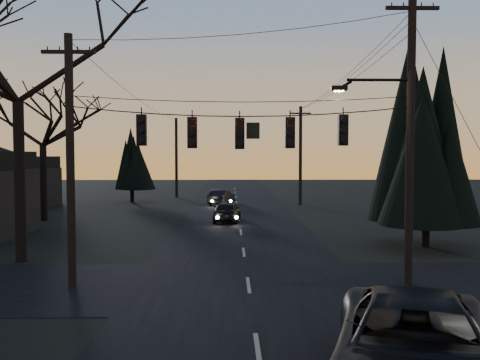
{
  "coord_description": "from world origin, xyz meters",
  "views": [
    {
      "loc": [
        -0.65,
        -8.07,
        4.57
      ],
      "look_at": [
        -0.32,
        8.26,
        3.71
      ],
      "focal_mm": 40.0,
      "sensor_mm": 36.0,
      "label": 1
    }
  ],
  "objects_px": {
    "utility_pole_right": "(408,285)",
    "utility_pole_far_r": "(300,205)",
    "suv_near": "(416,351)",
    "utility_pole_left": "(72,286)",
    "utility_pole_far_l": "(177,197)",
    "evergreen_right": "(427,143)",
    "sedan_oncoming_a": "(227,212)",
    "sedan_oncoming_b": "(222,197)",
    "bare_tree_left": "(17,36)"
  },
  "relations": [
    {
      "from": "utility_pole_right",
      "to": "utility_pole_far_r",
      "type": "xyz_separation_m",
      "value": [
        0.0,
        28.0,
        0.0
      ]
    },
    {
      "from": "suv_near",
      "to": "utility_pole_right",
      "type": "bearing_deg",
      "value": 88.75
    },
    {
      "from": "suv_near",
      "to": "utility_pole_left",
      "type": "bearing_deg",
      "value": 152.38
    },
    {
      "from": "utility_pole_right",
      "to": "utility_pole_far_l",
      "type": "bearing_deg",
      "value": 107.72
    },
    {
      "from": "evergreen_right",
      "to": "suv_near",
      "type": "distance_m",
      "value": 17.43
    },
    {
      "from": "utility_pole_left",
      "to": "utility_pole_far_r",
      "type": "distance_m",
      "value": 30.27
    },
    {
      "from": "utility_pole_right",
      "to": "utility_pole_far_l",
      "type": "distance_m",
      "value": 37.79
    },
    {
      "from": "utility_pole_right",
      "to": "evergreen_right",
      "type": "xyz_separation_m",
      "value": [
        3.32,
        7.32,
        5.0
      ]
    },
    {
      "from": "utility_pole_left",
      "to": "sedan_oncoming_a",
      "type": "distance_m",
      "value": 17.52
    },
    {
      "from": "sedan_oncoming_a",
      "to": "sedan_oncoming_b",
      "type": "bearing_deg",
      "value": -81.46
    },
    {
      "from": "utility_pole_left",
      "to": "utility_pole_far_l",
      "type": "height_order",
      "value": "utility_pole_left"
    },
    {
      "from": "utility_pole_far_l",
      "to": "sedan_oncoming_b",
      "type": "xyz_separation_m",
      "value": [
        4.68,
        -7.94,
        0.64
      ]
    },
    {
      "from": "utility_pole_right",
      "to": "sedan_oncoming_a",
      "type": "bearing_deg",
      "value": 110.65
    },
    {
      "from": "utility_pole_left",
      "to": "bare_tree_left",
      "type": "xyz_separation_m",
      "value": [
        -3.32,
        4.13,
        9.29
      ]
    },
    {
      "from": "suv_near",
      "to": "utility_pole_far_r",
      "type": "bearing_deg",
      "value": 102.22
    },
    {
      "from": "utility_pole_left",
      "to": "sedan_oncoming_a",
      "type": "height_order",
      "value": "utility_pole_left"
    },
    {
      "from": "bare_tree_left",
      "to": "evergreen_right",
      "type": "bearing_deg",
      "value": 9.95
    },
    {
      "from": "sedan_oncoming_a",
      "to": "sedan_oncoming_b",
      "type": "xyz_separation_m",
      "value": [
        -0.52,
        11.34,
        -0.03
      ]
    },
    {
      "from": "utility_pole_right",
      "to": "evergreen_right",
      "type": "distance_m",
      "value": 9.46
    },
    {
      "from": "suv_near",
      "to": "sedan_oncoming_b",
      "type": "relative_size",
      "value": 1.68
    },
    {
      "from": "utility_pole_far_r",
      "to": "suv_near",
      "type": "xyz_separation_m",
      "value": [
        -2.72,
        -36.51,
        0.91
      ]
    },
    {
      "from": "utility_pole_right",
      "to": "suv_near",
      "type": "height_order",
      "value": "utility_pole_right"
    },
    {
      "from": "utility_pole_far_l",
      "to": "suv_near",
      "type": "xyz_separation_m",
      "value": [
        8.78,
        -44.51,
        0.91
      ]
    },
    {
      "from": "bare_tree_left",
      "to": "suv_near",
      "type": "relative_size",
      "value": 2.02
    },
    {
      "from": "evergreen_right",
      "to": "sedan_oncoming_a",
      "type": "xyz_separation_m",
      "value": [
        -9.62,
        9.4,
        -4.33
      ]
    },
    {
      "from": "evergreen_right",
      "to": "sedan_oncoming_b",
      "type": "height_order",
      "value": "evergreen_right"
    },
    {
      "from": "bare_tree_left",
      "to": "utility_pole_left",
      "type": "bearing_deg",
      "value": -51.24
    },
    {
      "from": "sedan_oncoming_a",
      "to": "suv_near",
      "type": "bearing_deg",
      "value": 104.0
    },
    {
      "from": "utility_pole_far_r",
      "to": "evergreen_right",
      "type": "distance_m",
      "value": 21.54
    },
    {
      "from": "utility_pole_left",
      "to": "bare_tree_left",
      "type": "distance_m",
      "value": 10.69
    },
    {
      "from": "bare_tree_left",
      "to": "sedan_oncoming_a",
      "type": "distance_m",
      "value": 17.47
    },
    {
      "from": "suv_near",
      "to": "sedan_oncoming_b",
      "type": "bearing_deg",
      "value": 112.88
    },
    {
      "from": "utility_pole_far_r",
      "to": "suv_near",
      "type": "distance_m",
      "value": 36.62
    },
    {
      "from": "utility_pole_far_l",
      "to": "sedan_oncoming_a",
      "type": "relative_size",
      "value": 2.03
    },
    {
      "from": "utility_pole_left",
      "to": "suv_near",
      "type": "relative_size",
      "value": 1.29
    },
    {
      "from": "sedan_oncoming_b",
      "to": "utility_pole_right",
      "type": "bearing_deg",
      "value": 120.27
    },
    {
      "from": "utility_pole_right",
      "to": "sedan_oncoming_a",
      "type": "relative_size",
      "value": 2.54
    },
    {
      "from": "utility_pole_far_r",
      "to": "bare_tree_left",
      "type": "xyz_separation_m",
      "value": [
        -14.82,
        -23.87,
        9.29
      ]
    },
    {
      "from": "suv_near",
      "to": "sedan_oncoming_a",
      "type": "relative_size",
      "value": 1.67
    },
    {
      "from": "utility_pole_right",
      "to": "evergreen_right",
      "type": "height_order",
      "value": "evergreen_right"
    },
    {
      "from": "utility_pole_right",
      "to": "utility_pole_left",
      "type": "height_order",
      "value": "utility_pole_right"
    },
    {
      "from": "bare_tree_left",
      "to": "sedan_oncoming_a",
      "type": "xyz_separation_m",
      "value": [
        8.52,
        12.58,
        -8.62
      ]
    },
    {
      "from": "utility_pole_left",
      "to": "utility_pole_far_r",
      "type": "height_order",
      "value": "same"
    },
    {
      "from": "suv_near",
      "to": "sedan_oncoming_a",
      "type": "bearing_deg",
      "value": 114.56
    },
    {
      "from": "utility_pole_left",
      "to": "utility_pole_far_r",
      "type": "xyz_separation_m",
      "value": [
        11.5,
        28.0,
        0.0
      ]
    },
    {
      "from": "utility_pole_right",
      "to": "bare_tree_left",
      "type": "distance_m",
      "value": 17.97
    },
    {
      "from": "utility_pole_far_r",
      "to": "bare_tree_left",
      "type": "distance_m",
      "value": 29.59
    },
    {
      "from": "utility_pole_far_l",
      "to": "bare_tree_left",
      "type": "height_order",
      "value": "bare_tree_left"
    },
    {
      "from": "utility_pole_right",
      "to": "utility_pole_left",
      "type": "relative_size",
      "value": 1.18
    },
    {
      "from": "utility_pole_left",
      "to": "suv_near",
      "type": "bearing_deg",
      "value": -44.11
    }
  ]
}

